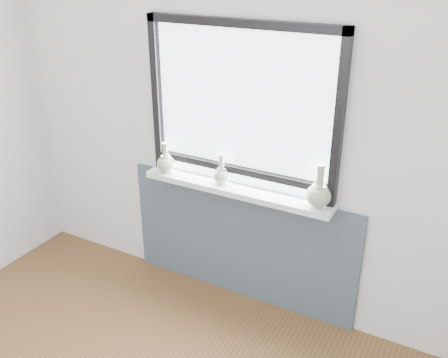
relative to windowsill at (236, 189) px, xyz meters
The scene contains 7 objects.
back_wall 0.43m from the windowsill, 90.00° to the left, with size 3.60×0.02×2.60m, color silver.
apron_panel 0.46m from the windowsill, 90.00° to the left, with size 1.70×0.03×0.86m, color #424B58.
windowsill is the anchor object (origin of this frame).
window 0.56m from the windowsill, 90.00° to the left, with size 1.30×0.06×1.05m.
vase_a 0.54m from the windowsill, behind, with size 0.13×0.13×0.22m.
vase_b 0.14m from the windowsill, behind, with size 0.11×0.11×0.20m.
vase_c 0.57m from the windowsill, ahead, with size 0.15×0.15×0.27m.
Camera 1 is at (1.33, -0.91, 2.32)m, focal length 40.00 mm.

